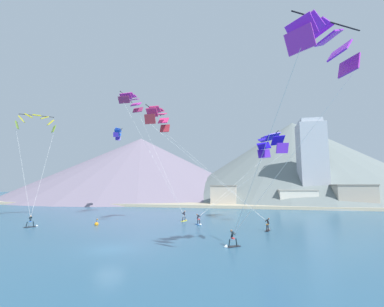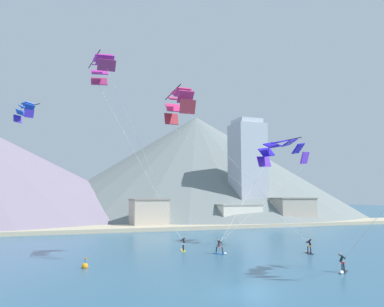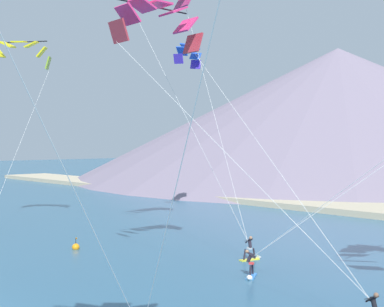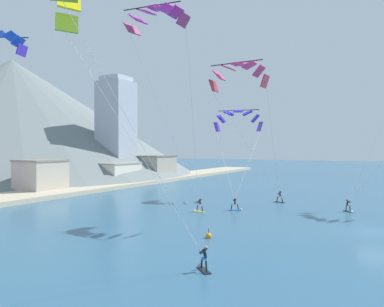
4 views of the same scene
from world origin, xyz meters
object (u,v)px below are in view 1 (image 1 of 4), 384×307
at_px(kitesurfer_near_trail, 32,224).
at_px(kitesurfer_far_left, 231,242).
at_px(parafoil_kite_near_lead, 159,117).
at_px(parafoil_kite_far_right, 270,143).
at_px(parafoil_kite_mid_center, 131,101).
at_px(parafoil_kite_far_left, 321,41).
at_px(kitesurfer_near_lead, 268,227).
at_px(kitesurfer_far_right, 199,222).
at_px(parafoil_kite_distant_high_outer, 118,133).
at_px(race_marker_buoy, 97,224).
at_px(kitesurfer_mid_center, 185,218).
at_px(parafoil_kite_near_trail, 36,121).

height_order(kitesurfer_near_trail, kitesurfer_far_left, kitesurfer_near_trail).
xyz_separation_m(parafoil_kite_near_lead, parafoil_kite_far_right, (16.20, 6.29, -3.41)).
bearing_deg(parafoil_kite_far_right, parafoil_kite_mid_center, -178.69).
relative_size(kitesurfer_near_trail, parafoil_kite_far_left, 0.11).
distance_m(kitesurfer_far_left, parafoil_kite_far_right, 20.88).
height_order(kitesurfer_near_lead, kitesurfer_near_trail, kitesurfer_near_lead).
bearing_deg(kitesurfer_near_lead, kitesurfer_far_right, 163.85).
xyz_separation_m(kitesurfer_near_trail, parafoil_kite_near_lead, (16.62, 3.99, 15.21)).
xyz_separation_m(parafoil_kite_near_lead, parafoil_kite_distant_high_outer, (-15.63, 17.28, 1.84)).
distance_m(kitesurfer_far_right, race_marker_buoy, 14.75).
xyz_separation_m(parafoil_kite_far_left, race_marker_buoy, (-26.60, 15.88, -15.57)).
xyz_separation_m(parafoil_kite_near_lead, parafoil_kite_mid_center, (-7.15, 5.75, 4.82)).
height_order(kitesurfer_mid_center, race_marker_buoy, kitesurfer_mid_center).
distance_m(kitesurfer_mid_center, parafoil_kite_near_lead, 16.56).
distance_m(kitesurfer_near_lead, kitesurfer_near_trail, 31.74).
bearing_deg(parafoil_kite_far_right, kitesurfer_near_trail, -162.62).
relative_size(kitesurfer_far_left, parafoil_kite_far_left, 0.10).
relative_size(kitesurfer_far_right, parafoil_kite_near_lead, 0.11).
relative_size(kitesurfer_far_left, kitesurfer_far_right, 0.95).
distance_m(parafoil_kite_near_lead, parafoil_kite_far_right, 17.71).
height_order(parafoil_kite_mid_center, parafoil_kite_distant_high_outer, parafoil_kite_mid_center).
xyz_separation_m(kitesurfer_near_trail, parafoil_kite_mid_center, (9.47, 9.74, 20.03)).
height_order(parafoil_kite_near_lead, parafoil_kite_mid_center, parafoil_kite_mid_center).
height_order(parafoil_kite_near_trail, parafoil_kite_far_right, parafoil_kite_near_trail).
relative_size(kitesurfer_near_lead, parafoil_kite_near_lead, 0.11).
bearing_deg(parafoil_kite_distant_high_outer, kitesurfer_near_lead, -29.98).
bearing_deg(parafoil_kite_far_left, parafoil_kite_mid_center, 138.11).
relative_size(kitesurfer_far_left, parafoil_kite_near_trail, 0.10).
height_order(kitesurfer_mid_center, parafoil_kite_distant_high_outer, parafoil_kite_distant_high_outer).
distance_m(kitesurfer_near_lead, parafoil_kite_near_trail, 40.70).
relative_size(kitesurfer_near_lead, kitesurfer_far_left, 1.10).
xyz_separation_m(parafoil_kite_near_trail, race_marker_buoy, (13.56, -2.18, -16.42)).
relative_size(kitesurfer_far_right, parafoil_kite_mid_center, 0.08).
relative_size(parafoil_kite_near_trail, race_marker_buoy, 16.16).
bearing_deg(parafoil_kite_far_left, parafoil_kite_distant_high_outer, 134.59).
xyz_separation_m(kitesurfer_near_lead, kitesurfer_near_trail, (-31.53, -3.65, -0.03)).
bearing_deg(kitesurfer_near_trail, parafoil_kite_far_right, 17.38).
bearing_deg(parafoil_kite_near_lead, kitesurfer_mid_center, 67.60).
bearing_deg(race_marker_buoy, kitesurfer_near_trail, -156.87).
bearing_deg(kitesurfer_mid_center, parafoil_kite_near_trail, -169.49).
bearing_deg(parafoil_kite_distant_high_outer, parafoil_kite_near_trail, -113.33).
bearing_deg(kitesurfer_far_left, kitesurfer_near_trail, 167.53).
relative_size(kitesurfer_mid_center, parafoil_kite_far_left, 0.11).
height_order(kitesurfer_far_left, parafoil_kite_far_right, parafoil_kite_far_right).
height_order(parafoil_kite_distant_high_outer, race_marker_buoy, parafoil_kite_distant_high_outer).
distance_m(kitesurfer_far_right, parafoil_kite_near_lead, 16.34).
bearing_deg(race_marker_buoy, kitesurfer_near_lead, 0.82).
bearing_deg(kitesurfer_near_lead, kitesurfer_mid_center, 152.41).
bearing_deg(race_marker_buoy, kitesurfer_mid_center, 30.87).
bearing_deg(parafoil_kite_near_lead, parafoil_kite_near_trail, 176.16).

